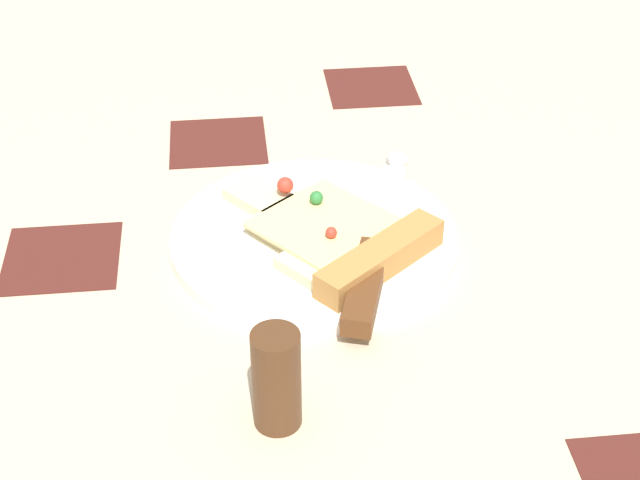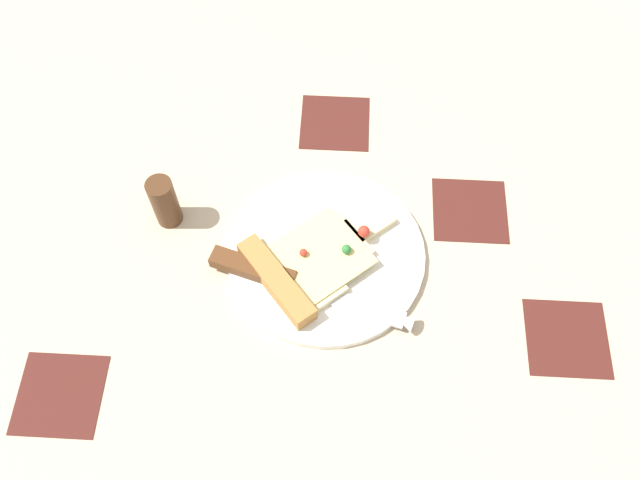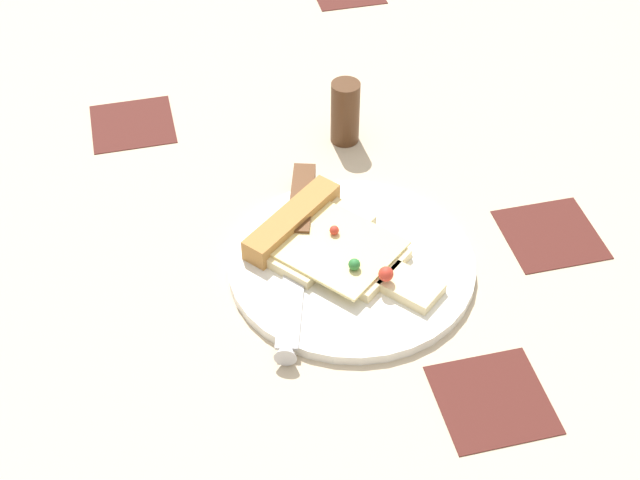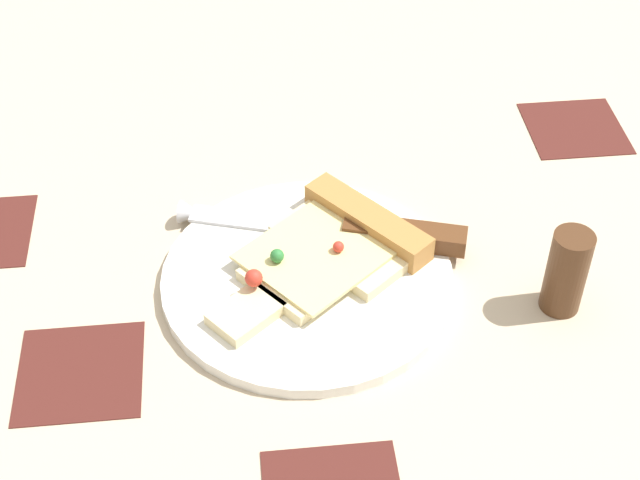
{
  "view_description": "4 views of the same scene",
  "coord_description": "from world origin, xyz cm",
  "px_view_note": "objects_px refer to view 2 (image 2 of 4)",
  "views": [
    {
      "loc": [
        -7.54,
        -56.65,
        46.01
      ],
      "look_at": [
        -0.81,
        5.11,
        1.71
      ],
      "focal_mm": 54.99,
      "sensor_mm": 36.0,
      "label": 1
    },
    {
      "loc": [
        36.15,
        8.34,
        70.58
      ],
      "look_at": [
        -2.34,
        6.28,
        1.69
      ],
      "focal_mm": 38.09,
      "sensor_mm": 36.0,
      "label": 2
    },
    {
      "loc": [
        15.69,
        63.93,
        60.97
      ],
      "look_at": [
        1.61,
        5.52,
        2.82
      ],
      "focal_mm": 50.84,
      "sensor_mm": 36.0,
      "label": 3
    },
    {
      "loc": [
        -54.07,
        11.61,
        54.04
      ],
      "look_at": [
        0.22,
        5.94,
        3.44
      ],
      "focal_mm": 53.57,
      "sensor_mm": 36.0,
      "label": 4
    }
  ],
  "objects_px": {
    "knife": "(291,282)",
    "pepper_shaker": "(164,202)",
    "pizza_slice": "(308,261)",
    "plate": "(326,255)"
  },
  "relations": [
    {
      "from": "pizza_slice",
      "to": "pepper_shaker",
      "type": "height_order",
      "value": "pepper_shaker"
    },
    {
      "from": "pizza_slice",
      "to": "knife",
      "type": "xyz_separation_m",
      "value": [
        0.03,
        -0.02,
        -0.0
      ]
    },
    {
      "from": "pizza_slice",
      "to": "knife",
      "type": "height_order",
      "value": "pizza_slice"
    },
    {
      "from": "plate",
      "to": "pepper_shaker",
      "type": "bearing_deg",
      "value": -102.75
    },
    {
      "from": "knife",
      "to": "pepper_shaker",
      "type": "bearing_deg",
      "value": -102.46
    },
    {
      "from": "pizza_slice",
      "to": "knife",
      "type": "relative_size",
      "value": 0.78
    },
    {
      "from": "plate",
      "to": "knife",
      "type": "relative_size",
      "value": 0.98
    },
    {
      "from": "knife",
      "to": "pepper_shaker",
      "type": "distance_m",
      "value": 0.18
    },
    {
      "from": "pepper_shaker",
      "to": "pizza_slice",
      "type": "bearing_deg",
      "value": 70.83
    },
    {
      "from": "knife",
      "to": "pepper_shaker",
      "type": "xyz_separation_m",
      "value": [
        -0.09,
        -0.15,
        0.02
      ]
    }
  ]
}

